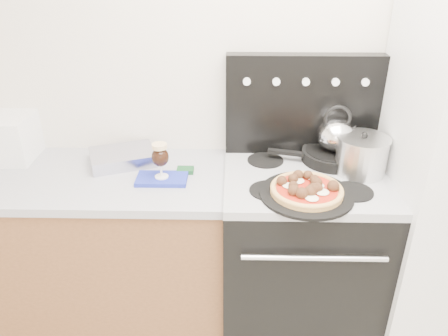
{
  "coord_description": "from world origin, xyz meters",
  "views": [
    {
      "loc": [
        -0.26,
        -0.63,
        1.88
      ],
      "look_at": [
        -0.3,
        1.05,
        1.02
      ],
      "focal_mm": 35.0,
      "sensor_mm": 36.0,
      "label": 1
    }
  ],
  "objects_px": {
    "stove_body": "(298,257)",
    "skillet": "(333,156)",
    "base_cabinet": "(88,253)",
    "pizza": "(307,188)",
    "oven_mitt": "(162,179)",
    "beer_glass": "(161,161)",
    "tea_kettle": "(336,132)",
    "pizza_pan": "(306,194)",
    "stock_pot": "(361,156)"
  },
  "relations": [
    {
      "from": "base_cabinet",
      "to": "stock_pot",
      "type": "relative_size",
      "value": 6.26
    },
    {
      "from": "stove_body",
      "to": "oven_mitt",
      "type": "height_order",
      "value": "oven_mitt"
    },
    {
      "from": "oven_mitt",
      "to": "base_cabinet",
      "type": "bearing_deg",
      "value": 172.56
    },
    {
      "from": "stove_body",
      "to": "stock_pot",
      "type": "height_order",
      "value": "stock_pot"
    },
    {
      "from": "pizza",
      "to": "pizza_pan",
      "type": "bearing_deg",
      "value": -90.0
    },
    {
      "from": "skillet",
      "to": "stock_pot",
      "type": "relative_size",
      "value": 1.32
    },
    {
      "from": "oven_mitt",
      "to": "pizza",
      "type": "height_order",
      "value": "pizza"
    },
    {
      "from": "pizza",
      "to": "base_cabinet",
      "type": "bearing_deg",
      "value": 169.04
    },
    {
      "from": "base_cabinet",
      "to": "oven_mitt",
      "type": "relative_size",
      "value": 6.19
    },
    {
      "from": "stove_body",
      "to": "pizza",
      "type": "relative_size",
      "value": 2.85
    },
    {
      "from": "stove_body",
      "to": "pizza_pan",
      "type": "height_order",
      "value": "pizza_pan"
    },
    {
      "from": "base_cabinet",
      "to": "pizza_pan",
      "type": "xyz_separation_m",
      "value": [
        1.08,
        -0.21,
        0.5
      ]
    },
    {
      "from": "stock_pot",
      "to": "tea_kettle",
      "type": "bearing_deg",
      "value": 130.22
    },
    {
      "from": "stock_pot",
      "to": "pizza",
      "type": "bearing_deg",
      "value": -141.75
    },
    {
      "from": "base_cabinet",
      "to": "pizza",
      "type": "relative_size",
      "value": 4.69
    },
    {
      "from": "stove_body",
      "to": "skillet",
      "type": "relative_size",
      "value": 2.87
    },
    {
      "from": "pizza",
      "to": "stove_body",
      "type": "bearing_deg",
      "value": 81.89
    },
    {
      "from": "pizza",
      "to": "skillet",
      "type": "xyz_separation_m",
      "value": [
        0.18,
        0.34,
        -0.01
      ]
    },
    {
      "from": "skillet",
      "to": "tea_kettle",
      "type": "distance_m",
      "value": 0.13
    },
    {
      "from": "pizza_pan",
      "to": "stove_body",
      "type": "bearing_deg",
      "value": 81.89
    },
    {
      "from": "pizza_pan",
      "to": "pizza",
      "type": "relative_size",
      "value": 1.3
    },
    {
      "from": "oven_mitt",
      "to": "skillet",
      "type": "relative_size",
      "value": 0.76
    },
    {
      "from": "base_cabinet",
      "to": "beer_glass",
      "type": "height_order",
      "value": "beer_glass"
    },
    {
      "from": "base_cabinet",
      "to": "pizza",
      "type": "distance_m",
      "value": 1.22
    },
    {
      "from": "stock_pot",
      "to": "base_cabinet",
      "type": "bearing_deg",
      "value": -179.47
    },
    {
      "from": "beer_glass",
      "to": "stock_pot",
      "type": "xyz_separation_m",
      "value": [
        0.93,
        0.07,
        -0.0
      ]
    },
    {
      "from": "oven_mitt",
      "to": "skillet",
      "type": "xyz_separation_m",
      "value": [
        0.82,
        0.19,
        0.04
      ]
    },
    {
      "from": "oven_mitt",
      "to": "stove_body",
      "type": "bearing_deg",
      "value": 2.7
    },
    {
      "from": "oven_mitt",
      "to": "beer_glass",
      "type": "distance_m",
      "value": 0.1
    },
    {
      "from": "oven_mitt",
      "to": "pizza_pan",
      "type": "relative_size",
      "value": 0.58
    },
    {
      "from": "oven_mitt",
      "to": "pizza",
      "type": "xyz_separation_m",
      "value": [
        0.65,
        -0.15,
        0.04
      ]
    },
    {
      "from": "pizza",
      "to": "skillet",
      "type": "distance_m",
      "value": 0.39
    },
    {
      "from": "oven_mitt",
      "to": "stock_pot",
      "type": "relative_size",
      "value": 1.01
    },
    {
      "from": "beer_glass",
      "to": "pizza_pan",
      "type": "distance_m",
      "value": 0.67
    },
    {
      "from": "skillet",
      "to": "stock_pot",
      "type": "height_order",
      "value": "stock_pot"
    },
    {
      "from": "beer_glass",
      "to": "base_cabinet",
      "type": "bearing_deg",
      "value": 172.56
    },
    {
      "from": "pizza_pan",
      "to": "skillet",
      "type": "xyz_separation_m",
      "value": [
        0.18,
        0.34,
        0.02
      ]
    },
    {
      "from": "oven_mitt",
      "to": "stock_pot",
      "type": "xyz_separation_m",
      "value": [
        0.93,
        0.07,
        0.09
      ]
    },
    {
      "from": "pizza_pan",
      "to": "stock_pot",
      "type": "bearing_deg",
      "value": 38.25
    },
    {
      "from": "base_cabinet",
      "to": "skillet",
      "type": "distance_m",
      "value": 1.37
    },
    {
      "from": "stove_body",
      "to": "tea_kettle",
      "type": "bearing_deg",
      "value": 45.71
    },
    {
      "from": "base_cabinet",
      "to": "pizza_pan",
      "type": "bearing_deg",
      "value": -10.96
    },
    {
      "from": "base_cabinet",
      "to": "pizza_pan",
      "type": "relative_size",
      "value": 3.6
    },
    {
      "from": "pizza_pan",
      "to": "pizza",
      "type": "distance_m",
      "value": 0.03
    },
    {
      "from": "base_cabinet",
      "to": "stove_body",
      "type": "bearing_deg",
      "value": -1.3
    },
    {
      "from": "tea_kettle",
      "to": "stock_pot",
      "type": "height_order",
      "value": "tea_kettle"
    },
    {
      "from": "pizza",
      "to": "stock_pot",
      "type": "distance_m",
      "value": 0.36
    },
    {
      "from": "oven_mitt",
      "to": "tea_kettle",
      "type": "bearing_deg",
      "value": 12.9
    },
    {
      "from": "oven_mitt",
      "to": "skillet",
      "type": "height_order",
      "value": "skillet"
    },
    {
      "from": "tea_kettle",
      "to": "stove_body",
      "type": "bearing_deg",
      "value": -131.5
    }
  ]
}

